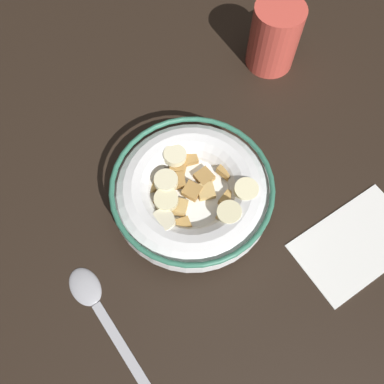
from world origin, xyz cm
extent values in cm
cube|color=black|center=(0.00, 0.00, -1.00)|extent=(134.72, 134.72, 2.00)
cylinder|color=white|center=(0.00, 0.00, 0.30)|extent=(9.85, 9.85, 0.60)
torus|color=white|center=(0.00, 0.00, 2.44)|extent=(17.91, 17.91, 4.87)
torus|color=#337259|center=(0.00, 0.00, 4.57)|extent=(17.97, 17.97, 0.60)
cylinder|color=white|center=(0.00, 0.00, 2.62)|extent=(14.99, 14.99, 0.40)
cube|color=#AD7F42|center=(2.23, 0.49, 3.21)|extent=(2.20, 2.19, 0.84)
cube|color=tan|center=(-2.57, 4.12, 3.33)|extent=(2.13, 2.05, 1.06)
cube|color=tan|center=(-2.39, 0.02, 3.22)|extent=(2.50, 2.46, 1.06)
cube|color=#B78947|center=(0.37, 6.43, 3.40)|extent=(2.48, 2.49, 0.88)
cube|color=tan|center=(0.97, -1.23, 3.21)|extent=(2.56, 2.56, 0.84)
cube|color=#B78947|center=(-3.92, -1.75, 3.16)|extent=(2.57, 2.54, 1.05)
cube|color=#B78947|center=(4.07, -4.47, 3.20)|extent=(2.37, 2.42, 1.04)
cube|color=tan|center=(-0.67, -5.17, 3.31)|extent=(2.58, 2.60, 1.00)
cube|color=#B78947|center=(4.48, -1.55, 3.32)|extent=(2.05, 1.96, 1.06)
cube|color=tan|center=(3.30, 4.58, 3.19)|extent=(2.17, 2.10, 1.01)
cube|color=#B78947|center=(5.48, 0.93, 3.22)|extent=(2.24, 2.28, 0.96)
cube|color=#AD7F42|center=(-3.58, 1.47, 3.25)|extent=(2.25, 2.31, 1.04)
cube|color=#AD7F42|center=(-4.40, 4.84, 3.28)|extent=(2.59, 2.56, 1.06)
cube|color=tan|center=(-2.25, -5.58, 3.25)|extent=(2.34, 2.34, 0.82)
cube|color=#AD7F42|center=(1.54, 3.18, 3.15)|extent=(2.45, 2.47, 0.92)
cube|color=#AD7F42|center=(3.16, 2.90, 3.30)|extent=(2.56, 2.57, 0.93)
cube|color=tan|center=(5.10, 3.72, 3.38)|extent=(2.63, 2.62, 1.02)
cube|color=#AD7F42|center=(-0.36, 2.10, 3.25)|extent=(2.60, 2.60, 0.93)
cube|color=#AD7F42|center=(0.46, 0.41, 3.32)|extent=(2.06, 2.05, 0.84)
cube|color=tan|center=(1.62, -3.94, 3.19)|extent=(1.92, 1.86, 0.97)
cylinder|color=beige|center=(3.23, -4.87, 4.55)|extent=(3.29, 3.29, 1.16)
cylinder|color=beige|center=(0.00, -4.96, 4.44)|extent=(3.25, 3.23, 1.22)
cylinder|color=#F4EABC|center=(1.96, 3.98, 4.21)|extent=(3.74, 3.74, 1.08)
cylinder|color=#F4EABC|center=(-1.27, 2.59, 4.61)|extent=(3.22, 3.20, 0.92)
cylinder|color=beige|center=(-2.91, 1.24, 4.41)|extent=(3.57, 3.57, 1.02)
cylinder|color=#F9EFC6|center=(-4.98, 0.15, 4.17)|extent=(3.60, 3.68, 1.33)
ellipsoid|color=#A5A5AD|center=(-14.89, 3.05, 0.40)|extent=(4.23, 5.27, 0.80)
cube|color=#A5A5AD|center=(-17.05, -4.55, 0.18)|extent=(4.03, 11.04, 0.36)
cylinder|color=#D84C3F|center=(23.76, 4.83, 4.43)|extent=(6.54, 6.54, 8.86)
torus|color=#D84C3F|center=(27.03, 4.83, 4.43)|extent=(5.76, 0.80, 5.76)
cube|color=white|center=(7.48, -17.73, 0.15)|extent=(15.91, 12.43, 0.30)
camera|label=1|loc=(-14.27, -11.12, 42.88)|focal=36.78mm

